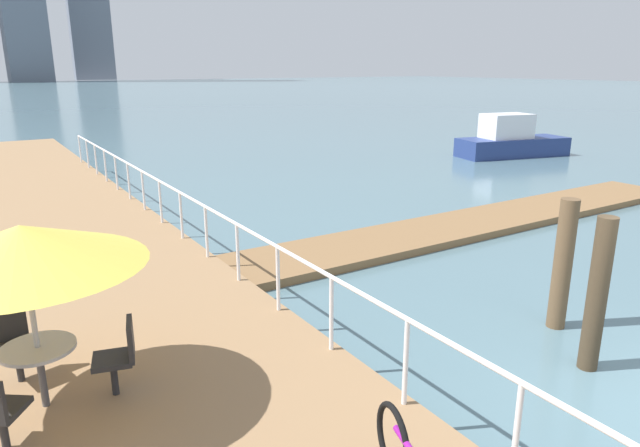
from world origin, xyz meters
name	(u,v)px	position (x,y,z in m)	size (l,w,h in m)	color
ground_plane	(169,169)	(0.00, 20.00, 0.00)	(300.00, 300.00, 0.00)	slate
floating_dock	(480,222)	(4.35, 7.29, 0.09)	(15.71, 2.00, 0.18)	olive
boardwalk_railing	(206,217)	(-3.15, 7.67, 1.23)	(0.06, 27.12, 1.08)	white
dock_piling_0	(563,265)	(0.79, 2.44, 1.07)	(0.29, 0.29, 2.15)	brown
dock_piling_2	(597,295)	(0.03, 1.39, 1.11)	(0.27, 0.27, 2.21)	#473826
moored_boat_2	(511,141)	(14.61, 14.75, 0.72)	(5.50, 2.92, 1.98)	navy
cafe_table_round	(38,353)	(-6.61, 3.81, 1.07)	(0.80, 0.80, 0.74)	#ADADB2
patio_umbrella	(22,246)	(-6.61, 3.81, 2.30)	(2.54, 2.54, 2.13)	#B2B2B7
cafe_chair_0	(121,352)	(-5.78, 3.60, 0.93)	(0.57, 0.54, 0.90)	#262628
cafe_chair_1	(12,339)	(-6.81, 4.64, 0.93)	(0.54, 0.56, 0.90)	#262628
skyline_tower_3	(87,2)	(28.96, 180.23, 21.81)	(11.12, 8.85, 43.63)	slate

